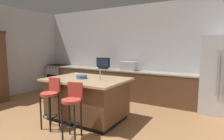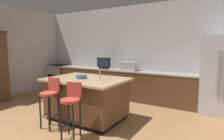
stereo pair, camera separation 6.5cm
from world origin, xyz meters
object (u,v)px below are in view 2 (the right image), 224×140
Objects in this scene: bar_stool_left at (50,98)px; refrigerator at (220,75)px; kitchen_island at (87,98)px; microwave at (129,66)px; range_oven at (59,76)px; tv_monitor at (104,64)px; bar_stool_right at (71,105)px; fruit_bowl at (81,77)px.

refrigerator is at bearing 41.64° from bar_stool_left.
kitchen_island is 3.70× the size of microwave.
bar_stool_left is at bearing -45.42° from range_oven.
refrigerator is 5.61m from range_oven.
tv_monitor reaches higher than bar_stool_left.
tv_monitor is at bearing 113.31° from kitchen_island.
microwave is (-2.46, 0.07, 0.09)m from refrigerator.
bar_stool_left is 0.66m from bar_stool_right.
tv_monitor is at bearing 110.23° from fruit_bowl.
microwave is (0.09, 2.00, 0.57)m from kitchen_island.
range_oven is at bearing 146.67° from kitchen_island.
fruit_bowl reaches higher than kitchen_island.
microwave reaches higher than kitchen_island.
bar_stool_right is at bearing -9.37° from bar_stool_left.
tv_monitor is (2.20, -0.05, 0.61)m from range_oven.
range_oven is at bearing -179.98° from microwave.
refrigerator reaches higher than fruit_bowl.
microwave is at bearing 82.26° from bar_stool_right.
microwave is (3.13, 0.00, 0.58)m from range_oven.
refrigerator is at bearing -0.71° from range_oven.
kitchen_island is 3.52× the size of tv_monitor.
tv_monitor is 2.09× the size of fruit_bowl.
refrigerator reaches higher than kitchen_island.
bar_stool_left reaches higher than bar_stool_right.
bar_stool_right is (0.24, -2.85, -0.44)m from microwave.
range_oven is 3.62m from fruit_bowl.
tv_monitor is at bearing -1.32° from range_oven.
bar_stool_left is at bearing 159.48° from bar_stool_right.
fruit_bowl is at bearing 106.18° from bar_stool_right.
fruit_bowl is (-0.43, 0.79, 0.37)m from bar_stool_right.
bar_stool_right reaches higher than kitchen_island.
bar_stool_right is 4.15× the size of fruit_bowl.
bar_stool_left is at bearing -79.20° from tv_monitor.
tv_monitor is (-3.39, 0.02, 0.12)m from refrigerator.
microwave is 2.82m from bar_stool_left.
bar_stool_left reaches higher than kitchen_island.
tv_monitor is 0.50× the size of bar_stool_right.
microwave is at bearing 0.02° from range_oven.
range_oven is 1.84× the size of tv_monitor.
tv_monitor reaches higher than fruit_bowl.
microwave is 2.07m from fruit_bowl.
fruit_bowl is at bearing -34.99° from range_oven.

